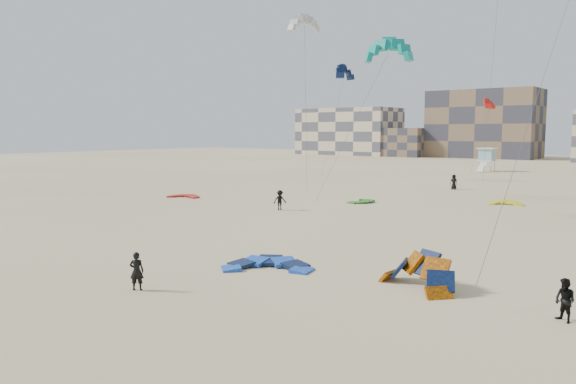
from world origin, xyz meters
The scene contains 18 objects.
ground centered at (0.00, 0.00, 0.00)m, with size 320.00×320.00×0.00m, color beige.
kite_ground_blue centered at (3.21, 3.40, 0.00)m, with size 4.18×4.35×0.75m, color #236BF7, non-canonical shape.
kite_ground_orange centered at (10.85, 4.72, 0.00)m, with size 3.98×3.00×2.62m, color #D96F02, non-canonical shape.
kite_ground_red centered at (-24.00, 22.02, 0.00)m, with size 3.21×3.40×0.42m, color red, non-canonical shape.
kite_ground_green centered at (-6.81, 30.04, 0.00)m, with size 3.10×3.28×0.42m, color #3E8926, non-canonical shape.
kite_ground_yellow centered at (5.20, 36.75, 0.00)m, with size 3.13×3.24×0.78m, color #F3FA13, non-canonical shape.
kitesurfer_main centered at (1.17, -3.19, 0.86)m, with size 0.63×0.41×1.72m, color black.
kitesurfer_b centered at (17.12, 3.86, 0.82)m, with size 0.80×0.62×1.64m, color black.
kitesurfer_c centered at (-9.76, 20.67, 0.90)m, with size 1.16×0.67×1.79m, color black.
kitesurfer_e centered at (-4.29, 47.74, 0.91)m, with size 0.89×0.58×1.83m, color black.
kite_fly_teal_a centered at (-1.38, 24.84, 13.62)m, with size 7.59×5.79×14.05m.
kite_fly_grey centered at (-15.59, 32.32, 18.56)m, with size 6.09×6.92×18.84m.
kite_fly_navy centered at (-23.31, 52.93, 15.51)m, with size 4.52×10.02×16.06m.
kite_fly_red centered at (-6.31, 65.70, 11.00)m, with size 3.53×8.73×11.38m.
lifeguard_tower_far centered at (-11.76, 82.06, 2.05)m, with size 3.01×5.67×4.13m.
condo_west_a centered at (-70.00, 130.00, 7.00)m, with size 30.00×15.00×14.00m, color beige.
condo_west_b centered at (-30.00, 134.00, 9.00)m, with size 28.00×14.00×18.00m, color brown.
condo_fill_left centered at (-50.00, 128.00, 4.00)m, with size 12.00×10.00×8.00m, color brown.
Camera 1 is at (21.36, -18.29, 7.01)m, focal length 35.00 mm.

